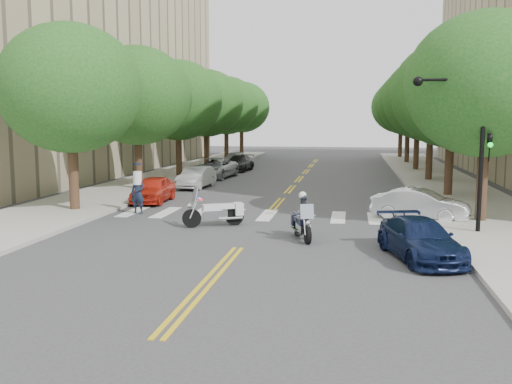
% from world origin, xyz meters
% --- Properties ---
extents(ground, '(140.00, 140.00, 0.00)m').
position_xyz_m(ground, '(0.00, 0.00, 0.00)').
color(ground, '#38383A').
rests_on(ground, ground).
extents(sidewalk_left, '(5.00, 60.00, 0.15)m').
position_xyz_m(sidewalk_left, '(-9.50, 22.00, 0.07)').
color(sidewalk_left, '#9E9991').
rests_on(sidewalk_left, ground).
extents(sidewalk_right, '(5.00, 60.00, 0.15)m').
position_xyz_m(sidewalk_right, '(9.50, 22.00, 0.07)').
color(sidewalk_right, '#9E9991').
rests_on(sidewalk_right, ground).
extents(tree_l_0, '(6.40, 6.40, 8.45)m').
position_xyz_m(tree_l_0, '(-8.80, 6.00, 5.55)').
color(tree_l_0, '#382316').
rests_on(tree_l_0, ground).
extents(tree_l_1, '(6.40, 6.40, 8.45)m').
position_xyz_m(tree_l_1, '(-8.80, 14.00, 5.55)').
color(tree_l_1, '#382316').
rests_on(tree_l_1, ground).
extents(tree_l_2, '(6.40, 6.40, 8.45)m').
position_xyz_m(tree_l_2, '(-8.80, 22.00, 5.55)').
color(tree_l_2, '#382316').
rests_on(tree_l_2, ground).
extents(tree_l_3, '(6.40, 6.40, 8.45)m').
position_xyz_m(tree_l_3, '(-8.80, 30.00, 5.55)').
color(tree_l_3, '#382316').
rests_on(tree_l_3, ground).
extents(tree_l_4, '(6.40, 6.40, 8.45)m').
position_xyz_m(tree_l_4, '(-8.80, 38.00, 5.55)').
color(tree_l_4, '#382316').
rests_on(tree_l_4, ground).
extents(tree_l_5, '(6.40, 6.40, 8.45)m').
position_xyz_m(tree_l_5, '(-8.80, 46.00, 5.55)').
color(tree_l_5, '#382316').
rests_on(tree_l_5, ground).
extents(tree_r_0, '(6.40, 6.40, 8.45)m').
position_xyz_m(tree_r_0, '(8.80, 6.00, 5.55)').
color(tree_r_0, '#382316').
rests_on(tree_r_0, ground).
extents(tree_r_1, '(6.40, 6.40, 8.45)m').
position_xyz_m(tree_r_1, '(8.80, 14.00, 5.55)').
color(tree_r_1, '#382316').
rests_on(tree_r_1, ground).
extents(tree_r_2, '(6.40, 6.40, 8.45)m').
position_xyz_m(tree_r_2, '(8.80, 22.00, 5.55)').
color(tree_r_2, '#382316').
rests_on(tree_r_2, ground).
extents(tree_r_3, '(6.40, 6.40, 8.45)m').
position_xyz_m(tree_r_3, '(8.80, 30.00, 5.55)').
color(tree_r_3, '#382316').
rests_on(tree_r_3, ground).
extents(tree_r_4, '(6.40, 6.40, 8.45)m').
position_xyz_m(tree_r_4, '(8.80, 38.00, 5.55)').
color(tree_r_4, '#382316').
rests_on(tree_r_4, ground).
extents(tree_r_5, '(6.40, 6.40, 8.45)m').
position_xyz_m(tree_r_5, '(8.80, 46.00, 5.55)').
color(tree_r_5, '#382316').
rests_on(tree_r_5, ground).
extents(traffic_signal_pole, '(2.82, 0.42, 6.00)m').
position_xyz_m(traffic_signal_pole, '(7.72, 3.50, 3.72)').
color(traffic_signal_pole, black).
rests_on(traffic_signal_pole, ground).
extents(motorcycle_police, '(0.95, 2.03, 1.70)m').
position_xyz_m(motorcycle_police, '(1.93, 1.78, 0.76)').
color(motorcycle_police, black).
rests_on(motorcycle_police, ground).
extents(motorcycle_parked, '(2.29, 1.41, 1.60)m').
position_xyz_m(motorcycle_parked, '(-1.53, 3.72, 0.55)').
color(motorcycle_parked, black).
rests_on(motorcycle_parked, ground).
extents(officer_standing, '(0.73, 0.54, 1.83)m').
position_xyz_m(officer_standing, '(-5.76, 5.98, 0.92)').
color(officer_standing, '#161F31').
rests_on(officer_standing, ground).
extents(convertible, '(4.21, 2.51, 1.31)m').
position_xyz_m(convertible, '(6.50, 6.54, 0.66)').
color(convertible, white).
rests_on(convertible, ground).
extents(sedan_blue, '(2.72, 4.46, 1.21)m').
position_xyz_m(sedan_blue, '(5.70, -0.50, 0.60)').
color(sedan_blue, '#0D1839').
rests_on(sedan_blue, ground).
extents(parked_car_a, '(1.76, 3.99, 1.33)m').
position_xyz_m(parked_car_a, '(-6.30, 9.50, 0.67)').
color(parked_car_a, red).
rests_on(parked_car_a, ground).
extents(parked_car_b, '(1.65, 4.03, 1.30)m').
position_xyz_m(parked_car_b, '(-5.78, 15.74, 0.65)').
color(parked_car_b, '#B9B9B9').
rests_on(parked_car_b, ground).
extents(parked_car_c, '(2.87, 5.37, 1.43)m').
position_xyz_m(parked_car_c, '(-6.12, 21.67, 0.72)').
color(parked_car_c, '#A2A5AA').
rests_on(parked_car_c, ground).
extents(parked_car_d, '(2.04, 4.49, 1.27)m').
position_xyz_m(parked_car_d, '(-5.46, 27.62, 0.64)').
color(parked_car_d, black).
rests_on(parked_car_d, ground).
extents(parked_car_e, '(2.03, 4.46, 1.48)m').
position_xyz_m(parked_car_e, '(-6.30, 30.04, 0.74)').
color(parked_car_e, '#ABAAB0').
rests_on(parked_car_e, ground).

